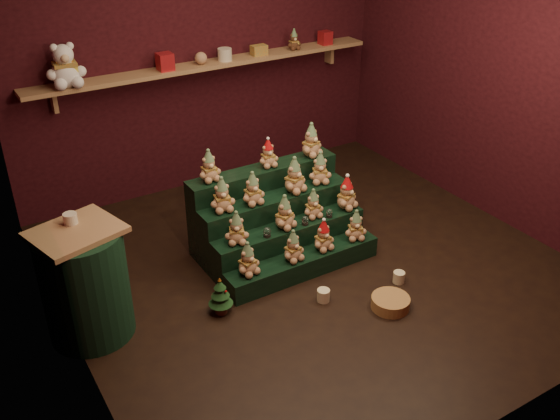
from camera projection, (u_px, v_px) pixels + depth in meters
ground at (313, 266)px, 5.35m from camera, size 4.00×4.00×0.00m
back_wall at (201, 50)px, 6.19m from camera, size 4.00×0.10×2.80m
front_wall at (548, 233)px, 3.14m from camera, size 4.00×0.10×2.80m
left_wall at (35, 174)px, 3.73m from camera, size 0.10×4.00×2.80m
right_wall at (506, 70)px, 5.60m from camera, size 0.10×4.00×2.80m
back_shelf at (209, 65)px, 6.11m from camera, size 3.60×0.26×0.24m
riser_tier_front at (303, 264)px, 5.21m from camera, size 1.40×0.22×0.18m
riser_tier_midfront at (289, 243)px, 5.33m from camera, size 1.40×0.22×0.36m
riser_tier_midback at (276, 223)px, 5.45m from camera, size 1.40×0.22×0.54m
riser_tier_back at (263, 204)px, 5.57m from camera, size 1.40×0.22×0.72m
teddy_0 at (248, 259)px, 4.87m from camera, size 0.24×0.22×0.28m
teddy_1 at (293, 246)px, 5.05m from camera, size 0.22×0.20×0.27m
teddy_2 at (323, 235)px, 5.19m from camera, size 0.21×0.19×0.27m
teddy_3 at (356, 225)px, 5.34m from camera, size 0.24×0.23×0.27m
teddy_4 at (237, 228)px, 4.94m from camera, size 0.25×0.24×0.27m
teddy_5 at (284, 212)px, 5.15m from camera, size 0.27×0.25×0.29m
teddy_6 at (313, 204)px, 5.31m from camera, size 0.19×0.17×0.26m
teddy_7 at (346, 193)px, 5.44m from camera, size 0.27×0.26×0.30m
teddy_8 at (222, 195)px, 5.03m from camera, size 0.24×0.22×0.29m
teddy_9 at (253, 188)px, 5.14m from camera, size 0.20×0.18×0.28m
teddy_10 at (294, 175)px, 5.32m from camera, size 0.28×0.26×0.31m
teddy_11 at (320, 168)px, 5.48m from camera, size 0.26×0.25×0.28m
teddy_12 at (209, 166)px, 5.11m from camera, size 0.20×0.18×0.27m
teddy_13 at (268, 153)px, 5.36m from camera, size 0.19×0.17×0.25m
teddy_14 at (311, 140)px, 5.55m from camera, size 0.26×0.25×0.30m
snow_globe_a at (267, 232)px, 5.06m from camera, size 0.06×0.06×0.08m
snow_globe_b at (305, 220)px, 5.24m from camera, size 0.06×0.06×0.08m
snow_globe_c at (329, 213)px, 5.35m from camera, size 0.06×0.06×0.08m
side_table at (85, 283)px, 4.40m from camera, size 0.68×0.61×0.87m
table_ornament at (70, 219)px, 4.24m from camera, size 0.09×0.09×0.08m
mini_christmas_tree at (220, 296)px, 4.73m from camera, size 0.19×0.19×0.32m
mug_left at (323, 295)px, 4.90m from camera, size 0.10×0.10×0.10m
mug_right at (399, 277)px, 5.12m from camera, size 0.10×0.10×0.10m
wicker_basket at (390, 303)px, 4.83m from camera, size 0.33×0.33×0.09m
white_bear at (64, 59)px, 5.33m from camera, size 0.37×0.34×0.47m
brown_bear at (294, 40)px, 6.46m from camera, size 0.16×0.15×0.21m
gift_tin_red_a at (165, 62)px, 5.83m from camera, size 0.14×0.14×0.16m
gift_tin_cream at (225, 54)px, 6.13m from camera, size 0.14×0.14×0.12m
gift_tin_red_b at (325, 38)px, 6.67m from camera, size 0.12×0.12×0.14m
shelf_plush_ball at (201, 58)px, 6.01m from camera, size 0.12×0.12×0.12m
scarf_gift_box at (259, 50)px, 6.31m from camera, size 0.16×0.10×0.10m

